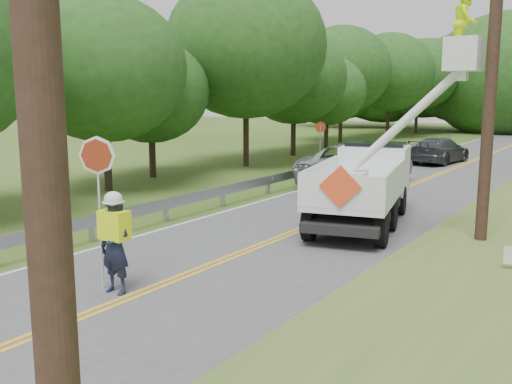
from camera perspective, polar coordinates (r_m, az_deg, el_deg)
The scene contains 9 objects.
ground at distance 11.17m, azimuth -17.72°, elevation -12.05°, with size 140.00×140.00×0.00m, color #315317.
road at distance 22.34m, azimuth 11.45°, elevation -0.84°, with size 7.20×96.00×0.03m.
guardrail at distance 24.79m, azimuth 3.68°, elevation 1.66°, with size 0.18×48.00×0.77m.
treeline_left at distance 38.87m, azimuth 4.75°, elevation 12.01°, with size 10.82×54.97×10.34m.
flagger at distance 12.05m, azimuth -13.76°, elevation -4.51°, with size 1.18×0.49×3.19m.
bucket_truck at distance 18.73m, azimuth 11.47°, elevation 1.78°, with size 5.36×7.04×6.61m.
suv_silver at distance 25.83m, azimuth 10.03°, elevation 2.72°, with size 3.05×6.62×1.84m, color silver.
suv_darkgrey at distance 35.03m, azimuth 17.63°, elevation 3.93°, with size 2.03×4.99×1.45m, color #3D3F45.
stop_sign_permanent at distance 29.13m, azimuth 6.35°, elevation 5.20°, with size 0.53×0.23×2.62m.
Camera 1 is at (8.23, -6.36, 4.08)m, focal length 40.64 mm.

